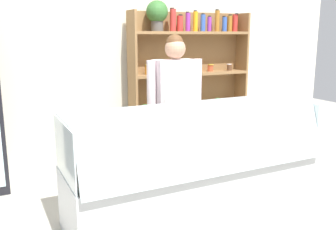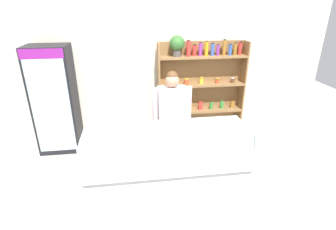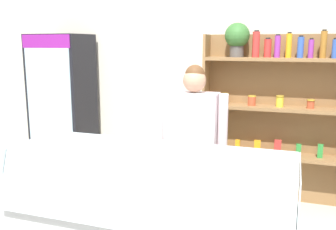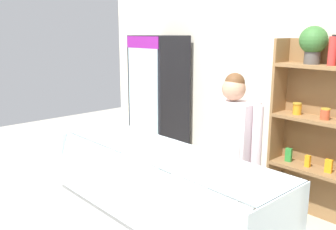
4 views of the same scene
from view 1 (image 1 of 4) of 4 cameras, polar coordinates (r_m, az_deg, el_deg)
name	(u,v)px [view 1 (image 1 of 4)]	position (r m, az deg, el deg)	size (l,w,h in m)	color
ground_plane	(203,214)	(3.62, 5.39, -14.72)	(12.00, 12.00, 0.00)	#B7B2A3
back_wall	(127,57)	(5.00, -6.29, 8.83)	(6.80, 0.10, 2.70)	silver
shelving_unit	(186,70)	(5.10, 2.71, 6.93)	(1.71, 0.29, 2.05)	olive
deli_display_case	(193,184)	(3.44, 3.78, -10.43)	(2.26, 0.81, 1.01)	silver
shop_clerk	(175,99)	(3.94, 1.10, 2.45)	(0.63, 0.25, 1.64)	#4C4233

